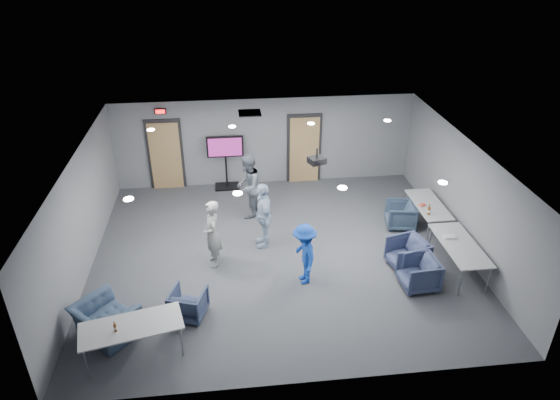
{
  "coord_description": "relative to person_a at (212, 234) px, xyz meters",
  "views": [
    {
      "loc": [
        -1.14,
        -10.09,
        7.04
      ],
      "look_at": [
        0.07,
        0.56,
        1.2
      ],
      "focal_mm": 32.0,
      "sensor_mm": 36.0,
      "label": 1
    }
  ],
  "objects": [
    {
      "name": "floor",
      "position": [
        1.6,
        0.23,
        -0.83
      ],
      "size": [
        9.0,
        9.0,
        0.0
      ],
      "primitive_type": "plane",
      "color": "#35363C",
      "rests_on": "ground"
    },
    {
      "name": "bottle_front",
      "position": [
        -1.7,
        -2.89,
        -0.02
      ],
      "size": [
        0.06,
        0.06,
        0.22
      ],
      "color": "#5E3210",
      "rests_on": "table_front_left"
    },
    {
      "name": "chair_front_b",
      "position": [
        -2.06,
        -2.17,
        -0.47
      ],
      "size": [
        1.48,
        1.47,
        0.72
      ],
      "primitive_type": "imported",
      "rotation": [
        0.0,
        0.0,
        2.37
      ],
      "color": "#3A4C64",
      "rests_on": "floor"
    },
    {
      "name": "door_left",
      "position": [
        -1.4,
        4.18,
        0.24
      ],
      "size": [
        1.06,
        0.17,
        2.24
      ],
      "color": "black",
      "rests_on": "wall_back"
    },
    {
      "name": "table_right_a",
      "position": [
        5.6,
        0.99,
        -0.15
      ],
      "size": [
        0.72,
        1.72,
        0.73
      ],
      "rotation": [
        0.0,
        0.0,
        1.57
      ],
      "color": "#A5A7AA",
      "rests_on": "floor"
    },
    {
      "name": "table_right_b",
      "position": [
        5.6,
        -0.91,
        -0.14
      ],
      "size": [
        0.79,
        1.89,
        0.73
      ],
      "rotation": [
        0.0,
        0.0,
        1.57
      ],
      "color": "#A5A7AA",
      "rests_on": "floor"
    },
    {
      "name": "ceiling",
      "position": [
        1.6,
        0.23,
        1.87
      ],
      "size": [
        9.0,
        9.0,
        0.0
      ],
      "primitive_type": "plane",
      "rotation": [
        3.14,
        0.0,
        0.0
      ],
      "color": "white",
      "rests_on": "wall_back"
    },
    {
      "name": "wrapper",
      "position": [
        5.47,
        -0.62,
        -0.07
      ],
      "size": [
        0.27,
        0.2,
        0.06
      ],
      "primitive_type": "cube",
      "rotation": [
        0.0,
        0.0,
        -0.15
      ],
      "color": "silver",
      "rests_on": "table_right_b"
    },
    {
      "name": "chair_right_b",
      "position": [
        4.5,
        -0.64,
        -0.46
      ],
      "size": [
        0.98,
        0.96,
        0.73
      ],
      "primitive_type": "imported",
      "rotation": [
        0.0,
        0.0,
        -1.31
      ],
      "color": "#384060",
      "rests_on": "floor"
    },
    {
      "name": "person_d",
      "position": [
        2.01,
        -0.9,
        -0.1
      ],
      "size": [
        0.65,
        1.01,
        1.47
      ],
      "primitive_type": "imported",
      "rotation": [
        0.0,
        0.0,
        -1.45
      ],
      "color": "#1A43AA",
      "rests_on": "floor"
    },
    {
      "name": "chair_right_a",
      "position": [
        4.93,
        1.15,
        -0.48
      ],
      "size": [
        0.88,
        0.86,
        0.69
      ],
      "primitive_type": "imported",
      "rotation": [
        0.0,
        0.0,
        -1.75
      ],
      "color": "#324357",
      "rests_on": "floor"
    },
    {
      "name": "exit_sign",
      "position": [
        -1.4,
        4.16,
        1.62
      ],
      "size": [
        0.32,
        0.08,
        0.16
      ],
      "color": "black",
      "rests_on": "wall_back"
    },
    {
      "name": "wall_back",
      "position": [
        1.6,
        4.23,
        0.52
      ],
      "size": [
        9.0,
        0.02,
        2.7
      ],
      "primitive_type": "cube",
      "color": "slate",
      "rests_on": "floor"
    },
    {
      "name": "downlights",
      "position": [
        1.6,
        0.23,
        1.85
      ],
      "size": [
        6.18,
        3.78,
        0.02
      ],
      "color": "white",
      "rests_on": "ceiling"
    },
    {
      "name": "table_front_left",
      "position": [
        -1.45,
        -2.77,
        -0.14
      ],
      "size": [
        1.95,
        1.15,
        0.73
      ],
      "rotation": [
        0.0,
        0.0,
        0.23
      ],
      "color": "#A5A7AA",
      "rests_on": "floor"
    },
    {
      "name": "chair_right_c",
      "position": [
        4.5,
        -1.38,
        -0.47
      ],
      "size": [
        0.84,
        0.82,
        0.72
      ],
      "primitive_type": "imported",
      "rotation": [
        0.0,
        0.0,
        -1.51
      ],
      "color": "#353F5D",
      "rests_on": "floor"
    },
    {
      "name": "wall_right",
      "position": [
        6.1,
        0.23,
        0.52
      ],
      "size": [
        0.02,
        8.0,
        2.7
      ],
      "primitive_type": "cube",
      "color": "slate",
      "rests_on": "floor"
    },
    {
      "name": "chair_front_a",
      "position": [
        -0.51,
        -1.77,
        -0.51
      ],
      "size": [
        0.86,
        0.87,
        0.63
      ],
      "primitive_type": "imported",
      "rotation": [
        0.0,
        0.0,
        2.83
      ],
      "color": "#343F5B",
      "rests_on": "floor"
    },
    {
      "name": "wall_left",
      "position": [
        -2.9,
        0.23,
        0.52
      ],
      "size": [
        0.02,
        8.0,
        2.7
      ],
      "primitive_type": "cube",
      "color": "slate",
      "rests_on": "floor"
    },
    {
      "name": "tv_stand",
      "position": [
        0.38,
        3.98,
        0.12
      ],
      "size": [
        1.09,
        0.52,
        1.68
      ],
      "color": "black",
      "rests_on": "floor"
    },
    {
      "name": "snack_box",
      "position": [
        5.4,
        0.93,
        -0.08
      ],
      "size": [
        0.2,
        0.16,
        0.04
      ],
      "primitive_type": "cube",
      "rotation": [
        0.0,
        0.0,
        0.32
      ],
      "color": "#C74131",
      "rests_on": "table_right_a"
    },
    {
      "name": "door_right",
      "position": [
        2.8,
        4.18,
        0.24
      ],
      "size": [
        1.06,
        0.17,
        2.24
      ],
      "color": "black",
      "rests_on": "wall_back"
    },
    {
      "name": "projector",
      "position": [
        2.47,
        0.38,
        1.57
      ],
      "size": [
        0.44,
        0.41,
        0.36
      ],
      "rotation": [
        0.0,
        0.0,
        0.36
      ],
      "color": "black",
      "rests_on": "ceiling"
    },
    {
      "name": "bottle_right",
      "position": [
        5.38,
        0.46,
        0.01
      ],
      "size": [
        0.08,
        0.08,
        0.3
      ],
      "color": "#5E3210",
      "rests_on": "table_right_a"
    },
    {
      "name": "person_a",
      "position": [
        0.0,
        0.0,
        0.0
      ],
      "size": [
        0.49,
        0.66,
        1.66
      ],
      "primitive_type": "imported",
      "rotation": [
        0.0,
        0.0,
        -1.42
      ],
      "color": "gray",
      "rests_on": "floor"
    },
    {
      "name": "hvac_diffuser",
      "position": [
        1.1,
        3.03,
        1.85
      ],
      "size": [
        0.6,
        0.6,
        0.03
      ],
      "primitive_type": "cube",
      "color": "black",
      "rests_on": "ceiling"
    },
    {
      "name": "person_b",
      "position": [
        0.95,
        2.2,
        0.07
      ],
      "size": [
        0.93,
        1.05,
        1.81
      ],
      "primitive_type": "imported",
      "rotation": [
        0.0,
        0.0,
        -1.89
      ],
      "color": "slate",
      "rests_on": "floor"
    },
    {
      "name": "wall_front",
      "position": [
        1.6,
        -3.77,
        0.52
      ],
      "size": [
        9.0,
        0.02,
        2.7
      ],
      "primitive_type": "cube",
      "color": "slate",
      "rests_on": "floor"
    },
    {
      "name": "person_c",
      "position": [
        1.25,
        0.7,
        0.02
      ],
      "size": [
        0.53,
        1.05,
        1.71
      ],
      "primitive_type": "imported",
      "rotation": [
        0.0,
        0.0,
        -1.45
      ],
      "color": "#AEC5E0",
      "rests_on": "floor"
    }
  ]
}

